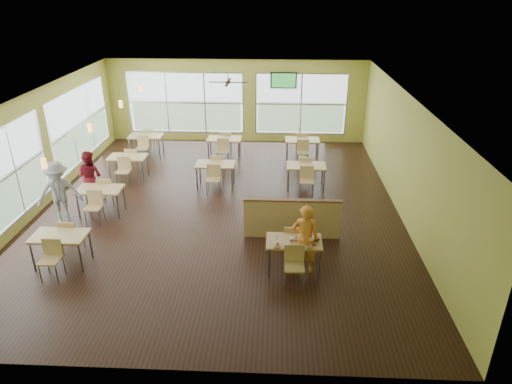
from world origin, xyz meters
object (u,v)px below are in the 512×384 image
food_basket (314,238)px  half_wall_divider (292,218)px  main_table (294,245)px  man_plaid (305,239)px

food_basket → half_wall_divider: bearing=107.4°
half_wall_divider → food_basket: 1.46m
main_table → food_basket: (0.43, 0.08, 0.15)m
food_basket → main_table: bearing=-169.3°
main_table → food_basket: bearing=10.7°
man_plaid → food_basket: man_plaid is taller
main_table → man_plaid: bearing=-8.8°
main_table → food_basket: 0.46m
man_plaid → half_wall_divider: bearing=-76.6°
main_table → half_wall_divider: (0.00, 1.45, -0.11)m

